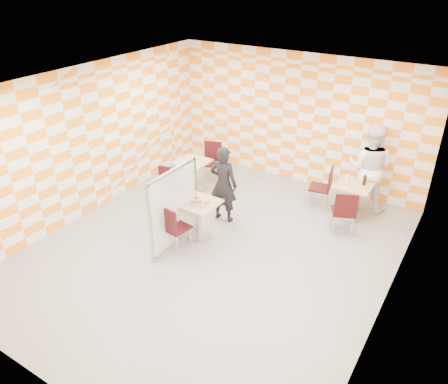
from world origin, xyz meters
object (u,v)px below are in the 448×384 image
Objects in this scene: partition at (174,208)px; man_white at (369,167)px; chair_main_front at (173,225)px; sport_bottle at (347,176)px; chair_second_front at (344,210)px; chair_empty_far at (212,158)px; empty_table at (192,171)px; main_table at (199,214)px; soda_bottle at (365,180)px; chair_empty_near at (171,181)px; second_table at (352,195)px; chair_second_side at (325,185)px; man_dark at (223,184)px.

man_white reaches higher than partition.
sport_bottle reaches higher than chair_main_front.
chair_empty_far is (-3.46, 0.69, 0.00)m from chair_second_front.
sport_bottle reaches higher than empty_table.
soda_bottle is (2.38, 2.35, 0.34)m from main_table.
chair_second_front is (3.49, 0.08, 0.04)m from empty_table.
chair_empty_near is 1.00× the size of chair_empty_far.
partition reaches higher than chair_second_front.
chair_empty_near is at bearing -156.20° from soda_bottle.
soda_bottle reaches higher than main_table.
second_table is 0.81× the size of chair_second_side.
partition is at bearing -115.21° from main_table.
chair_empty_far is at bearing -178.18° from soda_bottle.
chair_second_side is 0.60× the size of partition.
main_table is 2.82m from chair_second_side.
chair_second_side is (1.72, 2.96, 0.00)m from chair_main_front.
chair_second_side is 0.85m from soda_bottle.
empty_table is 2.93m from chair_second_side.
chair_second_side is (-0.62, 0.08, 0.04)m from second_table.
chair_second_front is at bearing -72.44° from sport_bottle.
chair_empty_far is 0.60× the size of partition.
main_table is 0.48× the size of partition.
chair_second_front is (0.07, -0.72, 0.04)m from second_table.
second_table is 3.26× the size of soda_bottle.
chair_empty_near is at bearing 129.63° from chair_main_front.
chair_empty_far reaches higher than second_table.
chair_empty_far is 0.49× the size of man_white.
man_dark is (-2.24, -0.74, 0.25)m from chair_second_front.
empty_table is 0.48× the size of partition.
main_table and second_table have the same top height.
second_table is 0.81× the size of chair_empty_near.
chair_empty_near is at bearing -1.85° from man_dark.
partition reaches higher than soda_bottle.
second_table is at bearing -29.81° from sport_bottle.
chair_empty_far is at bearing -179.62° from second_table.
second_table is 0.40× the size of man_white.
chair_main_front is 1.00× the size of chair_second_front.
main_table is at bearing -130.46° from sport_bottle.
chair_main_front is 0.60× the size of partition.
man_white reaches higher than main_table.
chair_empty_near is at bearing -150.80° from chair_second_side.
man_white is 0.48m from soda_bottle.
chair_empty_far is (-2.77, -0.10, 0.00)m from chair_second_side.
soda_bottle reaches higher than chair_empty_near.
chair_main_front is 4.02× the size of soda_bottle.
chair_main_front is at bearing 50.79° from man_white.
sport_bottle is 0.87× the size of soda_bottle.
partition is at bearing 74.12° from man_dark.
chair_second_side reaches higher than empty_table.
man_dark reaches higher than empty_table.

